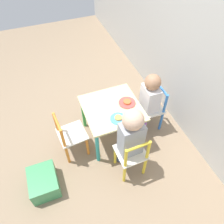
{
  "coord_description": "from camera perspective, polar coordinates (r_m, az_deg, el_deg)",
  "views": [
    {
      "loc": [
        1.37,
        -0.53,
        2.01
      ],
      "look_at": [
        0.0,
        0.0,
        0.39
      ],
      "focal_mm": 35.0,
      "sensor_mm": 36.0,
      "label": 1
    }
  ],
  "objects": [
    {
      "name": "kids_table",
      "position": [
        2.19,
        0.0,
        -0.05
      ],
      "size": [
        0.55,
        0.55,
        0.46
      ],
      "color": "beige",
      "rests_on": "ground_plane"
    },
    {
      "name": "child_right",
      "position": [
        1.87,
        4.82,
        -6.13
      ],
      "size": [
        0.23,
        0.2,
        0.81
      ],
      "rotation": [
        0.0,
        0.0,
        -1.54
      ],
      "color": "#4C608E",
      "rests_on": "ground_plane"
    },
    {
      "name": "chair_orange",
      "position": [
        2.19,
        -10.89,
        -6.17
      ],
      "size": [
        0.28,
        0.28,
        0.53
      ],
      "rotation": [
        0.0,
        0.0,
        -3.05
      ],
      "color": "silver",
      "rests_on": "ground_plane"
    },
    {
      "name": "chair_yellow",
      "position": [
        2.04,
        5.15,
        -11.2
      ],
      "size": [
        0.27,
        0.27,
        0.53
      ],
      "rotation": [
        0.0,
        0.0,
        -1.54
      ],
      "color": "silver",
      "rests_on": "ground_plane"
    },
    {
      "name": "plate_back",
      "position": [
        2.17,
        3.97,
        2.5
      ],
      "size": [
        0.17,
        0.17,
        0.03
      ],
      "color": "#E54C47",
      "rests_on": "kids_table"
    },
    {
      "name": "chair_blue",
      "position": [
        2.42,
        10.26,
        0.87
      ],
      "size": [
        0.26,
        0.26,
        0.53
      ],
      "rotation": [
        0.0,
        0.0,
        -0.01
      ],
      "color": "silver",
      "rests_on": "ground_plane"
    },
    {
      "name": "plate_right",
      "position": [
        2.03,
        1.65,
        -1.68
      ],
      "size": [
        0.15,
        0.15,
        0.03
      ],
      "color": "#4C9EE0",
      "rests_on": "kids_table"
    },
    {
      "name": "storage_bin",
      "position": [
        2.19,
        -17.39,
        -17.08
      ],
      "size": [
        0.31,
        0.25,
        0.18
      ],
      "color": "#3D8E56",
      "rests_on": "ground_plane"
    },
    {
      "name": "ground_plane",
      "position": [
        2.49,
        0.0,
        -6.01
      ],
      "size": [
        6.0,
        6.0,
        0.0
      ],
      "primitive_type": "plane",
      "color": "#8C755B"
    },
    {
      "name": "child_back",
      "position": [
        2.27,
        9.48,
        3.55
      ],
      "size": [
        0.2,
        0.22,
        0.73
      ],
      "rotation": [
        0.0,
        0.0,
        -0.01
      ],
      "color": "#4C608E",
      "rests_on": "ground_plane"
    },
    {
      "name": "house_wall",
      "position": [
        2.04,
        23.9,
        23.99
      ],
      "size": [
        6.0,
        0.06,
        2.6
      ],
      "color": "beige",
      "rests_on": "ground_plane"
    }
  ]
}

